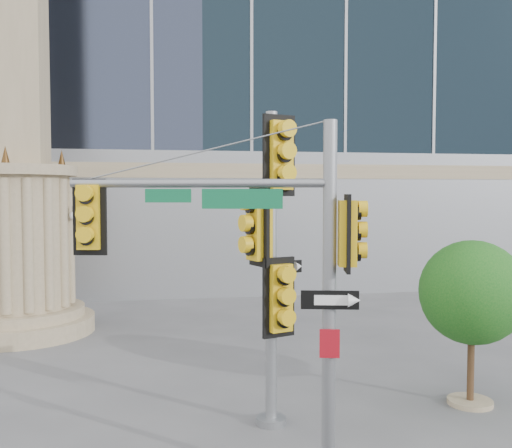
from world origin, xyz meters
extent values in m
plane|color=#545456|center=(0.00, 0.00, 0.00)|extent=(120.00, 120.00, 0.00)
cylinder|color=gray|center=(-6.00, 9.00, 0.25)|extent=(4.40, 4.40, 0.50)
cylinder|color=gray|center=(-6.00, 9.00, 0.65)|extent=(3.80, 3.80, 0.30)
cylinder|color=gray|center=(-6.00, 9.00, 2.80)|extent=(3.00, 3.00, 4.00)
cylinder|color=gray|center=(-6.00, 9.00, 4.95)|extent=(3.50, 3.50, 0.30)
cone|color=#472D14|center=(-4.70, 9.00, 5.35)|extent=(0.24, 0.24, 0.50)
cylinder|color=slate|center=(0.55, -1.50, 2.64)|extent=(0.19, 0.19, 5.28)
cylinder|color=slate|center=(-1.25, -1.09, 4.40)|extent=(3.63, 0.95, 0.12)
cube|color=#0B6138|center=(-0.65, -1.24, 4.18)|extent=(1.12, 0.29, 0.28)
cube|color=gold|center=(-2.79, -0.73, 3.92)|extent=(0.53, 0.35, 1.10)
cube|color=gold|center=(0.79, -1.56, 3.70)|extent=(0.35, 0.53, 1.10)
cube|color=black|center=(0.52, -1.62, 2.77)|extent=(0.79, 0.21, 0.26)
cube|color=#A50F1B|center=(0.52, -1.62, 2.16)|extent=(0.28, 0.09, 0.40)
cylinder|color=slate|center=(0.20, 0.91, 0.07)|extent=(0.55, 0.55, 0.14)
cylinder|color=slate|center=(0.20, 0.91, 2.86)|extent=(0.21, 0.21, 5.73)
cube|color=gold|center=(0.28, 0.67, 4.92)|extent=(0.70, 0.51, 1.43)
cube|color=gold|center=(-0.04, 0.82, 3.66)|extent=(0.51, 0.70, 1.43)
cube|color=gold|center=(0.28, 0.67, 2.40)|extent=(0.70, 0.51, 1.43)
cube|color=black|center=(0.44, 0.85, 2.92)|extent=(0.68, 0.27, 0.23)
cylinder|color=gray|center=(4.36, 1.20, 0.05)|extent=(0.89, 0.89, 0.10)
cylinder|color=#382314|center=(4.36, 1.20, 0.89)|extent=(0.14, 0.14, 1.79)
sphere|color=#125115|center=(4.36, 1.20, 2.29)|extent=(2.09, 2.09, 2.09)
sphere|color=#125115|center=(4.81, 1.45, 1.99)|extent=(1.29, 1.29, 1.29)
sphere|color=#125115|center=(4.01, 0.95, 2.04)|extent=(1.09, 1.09, 1.09)
camera|label=1|loc=(-1.84, -9.20, 4.24)|focal=40.00mm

